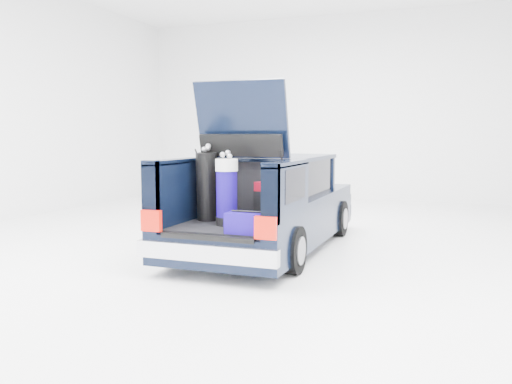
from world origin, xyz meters
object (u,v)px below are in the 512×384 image
at_px(blue_golf_bag, 227,191).
at_px(blue_duffel, 249,223).
at_px(red_suitcase, 269,203).
at_px(car, 270,205).
at_px(black_golf_bag, 207,186).

relative_size(blue_golf_bag, blue_duffel, 1.88).
bearing_deg(red_suitcase, blue_duffel, -72.67).
distance_m(car, black_golf_bag, 1.44).
bearing_deg(blue_golf_bag, blue_duffel, -35.42).
xyz_separation_m(red_suitcase, blue_duffel, (0.00, -0.74, -0.15)).
xyz_separation_m(red_suitcase, black_golf_bag, (-0.88, -0.04, 0.19)).
relative_size(car, red_suitcase, 8.09).
relative_size(car, blue_golf_bag, 4.81).
bearing_deg(blue_duffel, red_suitcase, 91.27).
height_order(car, blue_duffel, car).
relative_size(car, black_golf_bag, 4.52).
bearing_deg(red_suitcase, black_golf_bag, -160.21).
relative_size(red_suitcase, blue_golf_bag, 0.59).
bearing_deg(car, black_golf_bag, -108.76).
bearing_deg(blue_golf_bag, car, 95.26).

